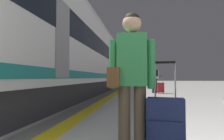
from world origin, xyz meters
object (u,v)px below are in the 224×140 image
at_px(traveller_foreground, 131,74).
at_px(suitcase_near, 161,87).
at_px(high_speed_train, 69,45).
at_px(rolling_suitcase_foreground, 166,128).
at_px(passenger_near, 155,76).

bearing_deg(traveller_foreground, suitcase_near, 82.24).
distance_m(high_speed_train, rolling_suitcase_foreground, 8.26).
bearing_deg(suitcase_near, traveller_foreground, -97.76).
distance_m(rolling_suitcase_foreground, suitcase_near, 9.63).
xyz_separation_m(passenger_near, suitcase_near, (0.31, -0.30, -0.69)).
height_order(rolling_suitcase_foreground, passenger_near, passenger_near).
xyz_separation_m(high_speed_train, traveller_foreground, (3.34, -7.01, -1.56)).
distance_m(high_speed_train, traveller_foreground, 7.92).
height_order(high_speed_train, passenger_near, high_speed_train).
height_order(passenger_near, suitcase_near, passenger_near).
bearing_deg(high_speed_train, rolling_suitcase_foreground, -62.38).
relative_size(rolling_suitcase_foreground, suitcase_near, 1.07).
relative_size(high_speed_train, rolling_suitcase_foreground, 26.08).
bearing_deg(passenger_near, suitcase_near, -43.58).
height_order(high_speed_train, suitcase_near, high_speed_train).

